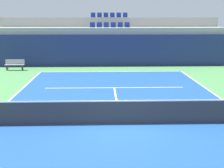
# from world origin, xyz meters

# --- Properties ---
(ground_plane) EXTENTS (80.00, 80.00, 0.00)m
(ground_plane) POSITION_xyz_m (0.00, 0.00, 0.00)
(ground_plane) COLOR #4C8C4C
(court_surface) EXTENTS (11.00, 24.00, 0.01)m
(court_surface) POSITION_xyz_m (0.00, 0.00, 0.01)
(court_surface) COLOR #1E4C99
(court_surface) RESTS_ON ground_plane
(baseline_far) EXTENTS (11.00, 0.10, 0.00)m
(baseline_far) POSITION_xyz_m (0.00, 11.95, 0.01)
(baseline_far) COLOR white
(baseline_far) RESTS_ON court_surface
(service_line_far) EXTENTS (8.26, 0.10, 0.00)m
(service_line_far) POSITION_xyz_m (0.00, 6.40, 0.01)
(service_line_far) COLOR white
(service_line_far) RESTS_ON court_surface
(centre_service_line) EXTENTS (0.10, 6.40, 0.00)m
(centre_service_line) POSITION_xyz_m (0.00, 3.20, 0.01)
(centre_service_line) COLOR white
(centre_service_line) RESTS_ON court_surface
(back_wall) EXTENTS (20.16, 0.30, 2.69)m
(back_wall) POSITION_xyz_m (0.00, 14.78, 1.35)
(back_wall) COLOR navy
(back_wall) RESTS_ON ground_plane
(stands_tier_lower) EXTENTS (20.16, 2.40, 3.25)m
(stands_tier_lower) POSITION_xyz_m (0.00, 16.13, 1.62)
(stands_tier_lower) COLOR #9E9E99
(stands_tier_lower) RESTS_ON ground_plane
(stands_tier_upper) EXTENTS (20.16, 2.40, 4.11)m
(stands_tier_upper) POSITION_xyz_m (0.00, 18.53, 2.05)
(stands_tier_upper) COLOR #9E9E99
(stands_tier_upper) RESTS_ON ground_plane
(seating_row_lower) EXTENTS (3.52, 0.44, 0.44)m
(seating_row_lower) POSITION_xyz_m (-0.00, 16.23, 3.37)
(seating_row_lower) COLOR navy
(seating_row_lower) RESTS_ON stands_tier_lower
(seating_row_upper) EXTENTS (3.52, 0.44, 0.44)m
(seating_row_upper) POSITION_xyz_m (-0.00, 18.63, 4.23)
(seating_row_upper) COLOR navy
(seating_row_upper) RESTS_ON stands_tier_upper
(tennis_net) EXTENTS (11.08, 0.08, 1.07)m
(tennis_net) POSITION_xyz_m (0.00, 0.00, 0.51)
(tennis_net) COLOR black
(tennis_net) RESTS_ON court_surface
(player_bench) EXTENTS (1.50, 0.40, 0.85)m
(player_bench) POSITION_xyz_m (-7.64, 12.93, 0.51)
(player_bench) COLOR #99999E
(player_bench) RESTS_ON ground_plane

